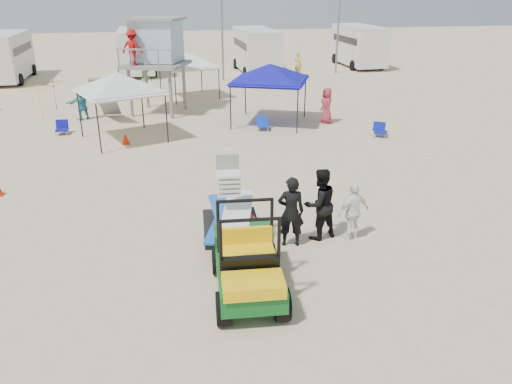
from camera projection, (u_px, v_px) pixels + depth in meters
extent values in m
plane|color=beige|center=(261.00, 302.00, 10.70)|extent=(140.00, 140.00, 0.00)
cube|color=#0D561C|center=(248.00, 271.00, 10.77)|extent=(1.53, 2.77, 0.47)
cube|color=yellow|center=(248.00, 259.00, 10.66)|extent=(1.27, 0.84, 0.26)
cylinder|color=black|center=(228.00, 309.00, 9.88)|extent=(0.35, 0.71, 0.68)
cube|color=black|center=(231.00, 227.00, 12.88)|extent=(1.58, 2.19, 0.13)
cylinder|color=black|center=(208.00, 237.00, 12.86)|extent=(0.26, 0.56, 0.55)
imported|color=black|center=(291.00, 212.00, 12.72)|extent=(0.76, 0.56, 1.89)
imported|color=black|center=(320.00, 204.00, 13.09)|extent=(1.12, 0.98, 1.95)
imported|color=white|center=(353.00, 212.00, 13.09)|extent=(0.99, 0.60, 1.58)
cylinder|color=gray|center=(137.00, 95.00, 25.00)|extent=(0.18, 0.18, 2.45)
cube|color=gray|center=(156.00, 64.00, 25.67)|extent=(3.82, 3.82, 0.16)
cube|color=#A2C8D2|center=(154.00, 41.00, 25.50)|extent=(2.82, 2.66, 2.06)
imported|color=#B20F0F|center=(139.00, 48.00, 24.28)|extent=(1.11, 0.64, 1.72)
cylinder|color=black|center=(244.00, 110.00, 22.57)|extent=(0.06, 0.06, 2.12)
pyramid|color=#110EA1|center=(270.00, 64.00, 23.58)|extent=(4.31, 4.31, 0.80)
cube|color=#110EA1|center=(270.00, 81.00, 23.89)|extent=(4.31, 4.31, 0.18)
cylinder|color=black|center=(84.00, 126.00, 20.00)|extent=(0.06, 0.06, 2.17)
pyramid|color=silver|center=(118.00, 72.00, 20.87)|extent=(3.94, 3.94, 0.80)
cube|color=silver|center=(120.00, 92.00, 21.18)|extent=(3.94, 3.94, 0.18)
cylinder|color=black|center=(167.00, 87.00, 28.35)|extent=(0.06, 0.06, 1.92)
pyramid|color=white|center=(188.00, 52.00, 29.17)|extent=(3.56, 3.56, 0.80)
cube|color=white|center=(188.00, 66.00, 29.47)|extent=(3.56, 3.56, 0.18)
imported|color=#B11D12|center=(55.00, 95.00, 27.05)|extent=(2.19, 2.21, 1.61)
imported|color=yellow|center=(41.00, 101.00, 25.10)|extent=(2.73, 2.72, 1.76)
cone|color=red|center=(126.00, 138.00, 21.26)|extent=(0.34, 0.34, 0.50)
cube|color=#0F0D92|center=(62.00, 130.00, 22.65)|extent=(0.54, 0.50, 0.06)
cube|color=#0F0D92|center=(62.00, 124.00, 22.79)|extent=(0.54, 0.17, 0.44)
cylinder|color=#B2B2B7|center=(57.00, 134.00, 22.47)|extent=(0.03, 0.03, 0.20)
cube|color=#1134B9|center=(263.00, 126.00, 23.29)|extent=(0.65, 0.62, 0.06)
cube|color=#1134B9|center=(262.00, 120.00, 23.43)|extent=(0.57, 0.31, 0.44)
cylinder|color=#B2B2B7|center=(260.00, 130.00, 23.11)|extent=(0.03, 0.03, 0.20)
cube|color=#0E1698|center=(381.00, 132.00, 22.29)|extent=(0.72, 0.71, 0.06)
cube|color=#0E1698|center=(379.00, 126.00, 22.43)|extent=(0.55, 0.44, 0.44)
cylinder|color=#B2B2B7|center=(378.00, 136.00, 22.12)|extent=(0.03, 0.03, 0.20)
cube|color=silver|center=(5.00, 55.00, 34.97)|extent=(2.50, 6.80, 3.00)
cube|color=black|center=(4.00, 49.00, 34.80)|extent=(2.54, 5.44, 0.50)
cube|color=silver|center=(137.00, 50.00, 37.98)|extent=(2.50, 6.50, 3.00)
cube|color=black|center=(136.00, 44.00, 37.81)|extent=(2.54, 5.20, 0.50)
cylinder|color=black|center=(120.00, 73.00, 36.39)|extent=(0.25, 0.80, 0.80)
cube|color=silver|center=(256.00, 49.00, 38.29)|extent=(2.50, 7.00, 3.00)
cube|color=black|center=(256.00, 43.00, 38.11)|extent=(2.54, 5.60, 0.50)
cylinder|color=black|center=(245.00, 72.00, 36.55)|extent=(0.25, 0.80, 0.80)
cube|color=silver|center=(359.00, 45.00, 41.30)|extent=(2.50, 6.60, 3.00)
cube|color=black|center=(359.00, 39.00, 41.13)|extent=(2.54, 5.28, 0.50)
cylinder|color=black|center=(353.00, 65.00, 39.68)|extent=(0.25, 0.80, 0.80)
cylinder|color=slate|center=(222.00, 22.00, 34.16)|extent=(0.14, 0.14, 8.00)
cylinder|color=slate|center=(339.00, 19.00, 37.17)|extent=(0.14, 0.14, 8.00)
imported|color=#A22E3F|center=(327.00, 105.00, 24.31)|extent=(0.61, 0.89, 1.75)
imported|color=#48794E|center=(147.00, 79.00, 30.99)|extent=(0.95, 1.08, 1.86)
imported|color=teal|center=(82.00, 103.00, 24.97)|extent=(1.58, 1.24, 1.67)
imported|color=gold|center=(298.00, 64.00, 36.98)|extent=(0.71, 0.77, 1.76)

